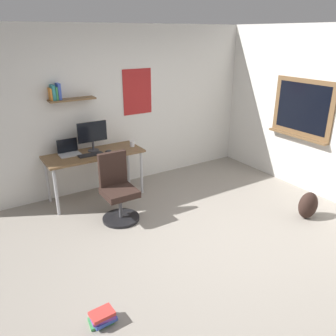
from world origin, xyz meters
name	(u,v)px	position (x,y,z in m)	size (l,w,h in m)	color
ground_plane	(211,248)	(0.00, 0.00, 0.00)	(5.20, 5.20, 0.00)	gray
wall_back	(121,108)	(0.00, 2.45, 1.30)	(5.00, 0.30, 2.60)	silver
desk	(94,158)	(-0.66, 2.07, 0.67)	(1.49, 0.60, 0.75)	brown
office_chair	(118,192)	(-0.64, 1.28, 0.41)	(0.52, 0.52, 0.95)	black
laptop	(69,151)	(-1.00, 2.21, 0.80)	(0.31, 0.21, 0.23)	#ADAFB5
monitor_primary	(92,134)	(-0.62, 2.16, 1.02)	(0.46, 0.17, 0.46)	#38383D
keyboard	(91,155)	(-0.74, 1.99, 0.76)	(0.37, 0.13, 0.02)	black
computer_mouse	(108,151)	(-0.46, 1.99, 0.77)	(0.10, 0.06, 0.03)	#262628
coffee_mug	(132,144)	(-0.02, 2.04, 0.79)	(0.08, 0.08, 0.09)	silver
backpack	(308,205)	(1.63, -0.15, 0.20)	(0.32, 0.22, 0.39)	black
book_stack_on_floor	(102,317)	(-1.57, -0.39, 0.07)	(0.24, 0.19, 0.13)	#3D934C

